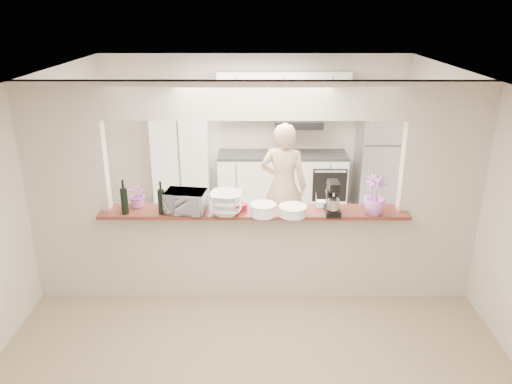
{
  "coord_description": "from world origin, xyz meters",
  "views": [
    {
      "loc": [
        0.04,
        -5.15,
        3.23
      ],
      "look_at": [
        0.02,
        0.3,
        1.17
      ],
      "focal_mm": 35.0,
      "sensor_mm": 36.0,
      "label": 1
    }
  ],
  "objects_px": {
    "stand_mixer": "(332,199)",
    "person": "(283,187)",
    "refrigerator": "(381,160)",
    "toaster_oven": "(186,202)"
  },
  "relations": [
    {
      "from": "refrigerator",
      "to": "toaster_oven",
      "type": "bearing_deg",
      "value": -135.44
    },
    {
      "from": "stand_mixer",
      "to": "refrigerator",
      "type": "bearing_deg",
      "value": 66.7
    },
    {
      "from": "stand_mixer",
      "to": "person",
      "type": "bearing_deg",
      "value": 108.03
    },
    {
      "from": "refrigerator",
      "to": "person",
      "type": "bearing_deg",
      "value": -140.01
    },
    {
      "from": "stand_mixer",
      "to": "person",
      "type": "height_order",
      "value": "person"
    },
    {
      "from": "toaster_oven",
      "to": "person",
      "type": "bearing_deg",
      "value": 58.16
    },
    {
      "from": "refrigerator",
      "to": "toaster_oven",
      "type": "relative_size",
      "value": 3.89
    },
    {
      "from": "refrigerator",
      "to": "stand_mixer",
      "type": "distance_m",
      "value": 3.06
    },
    {
      "from": "refrigerator",
      "to": "person",
      "type": "relative_size",
      "value": 0.96
    },
    {
      "from": "toaster_oven",
      "to": "stand_mixer",
      "type": "bearing_deg",
      "value": 6.7
    }
  ]
}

